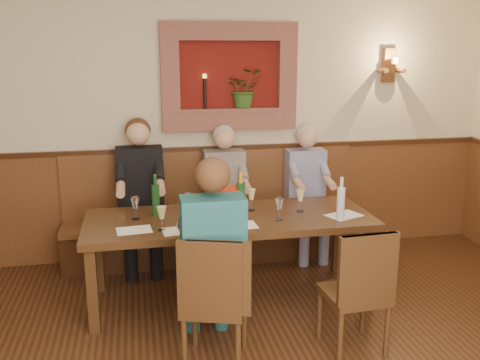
% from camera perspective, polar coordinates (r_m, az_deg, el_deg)
% --- Properties ---
extents(room_shell, '(6.04, 6.04, 2.82)m').
position_cam_1_polar(room_shell, '(2.50, 6.25, 8.27)').
color(room_shell, beige).
rests_on(room_shell, ground).
extents(wainscoting, '(6.02, 6.02, 1.15)m').
position_cam_1_polar(wainscoting, '(2.93, 5.54, -17.95)').
color(wainscoting, brown).
rests_on(wainscoting, ground).
extents(wall_niche, '(1.36, 0.30, 1.06)m').
position_cam_1_polar(wall_niche, '(5.42, -0.68, 10.49)').
color(wall_niche, '#63130E').
rests_on(wall_niche, ground).
extents(wall_sconce, '(0.25, 0.20, 0.35)m').
position_cam_1_polar(wall_sconce, '(5.93, 15.65, 11.61)').
color(wall_sconce, brown).
rests_on(wall_sconce, ground).
extents(dining_table, '(2.40, 0.90, 0.75)m').
position_cam_1_polar(dining_table, '(4.53, -1.12, -4.81)').
color(dining_table, '#351F10').
rests_on(dining_table, ground).
extents(bench, '(3.00, 0.45, 1.11)m').
position_cam_1_polar(bench, '(5.53, -2.82, -5.14)').
color(bench, '#381E0F').
rests_on(bench, ground).
extents(chair_near_left, '(0.53, 0.53, 0.95)m').
position_cam_1_polar(chair_near_left, '(3.81, -2.71, -15.23)').
color(chair_near_left, '#351F10').
rests_on(chair_near_left, ground).
extents(chair_near_right, '(0.44, 0.44, 0.94)m').
position_cam_1_polar(chair_near_right, '(4.03, 12.08, -13.85)').
color(chair_near_right, '#351F10').
rests_on(chair_near_right, ground).
extents(person_bench_left, '(0.44, 0.55, 1.48)m').
position_cam_1_polar(person_bench_left, '(5.28, -10.47, -2.97)').
color(person_bench_left, black).
rests_on(person_bench_left, ground).
extents(person_bench_mid, '(0.41, 0.50, 1.40)m').
position_cam_1_polar(person_bench_mid, '(5.37, -1.52, -2.92)').
color(person_bench_mid, '#625B5A').
rests_on(person_bench_mid, ground).
extents(person_bench_right, '(0.40, 0.48, 1.37)m').
position_cam_1_polar(person_bench_right, '(5.57, 7.15, -2.53)').
color(person_bench_right, navy).
rests_on(person_bench_right, ground).
extents(person_chair_front, '(0.43, 0.53, 1.45)m').
position_cam_1_polar(person_chair_front, '(3.81, -3.03, -9.84)').
color(person_chair_front, navy).
rests_on(person_chair_front, ground).
extents(spittoon_bucket, '(0.29, 0.29, 0.25)m').
position_cam_1_polar(spittoon_bucket, '(4.46, -1.16, -2.41)').
color(spittoon_bucket, red).
rests_on(spittoon_bucket, dining_table).
extents(wine_bottle_green_a, '(0.09, 0.09, 0.40)m').
position_cam_1_polar(wine_bottle_green_a, '(4.40, 0.08, -2.11)').
color(wine_bottle_green_a, '#19471E').
rests_on(wine_bottle_green_a, dining_table).
extents(wine_bottle_green_b, '(0.07, 0.07, 0.36)m').
position_cam_1_polar(wine_bottle_green_b, '(4.55, -8.98, -2.03)').
color(wine_bottle_green_b, '#19471E').
rests_on(wine_bottle_green_b, dining_table).
extents(water_bottle, '(0.07, 0.07, 0.36)m').
position_cam_1_polar(water_bottle, '(4.46, 10.69, -2.39)').
color(water_bottle, silver).
rests_on(water_bottle, dining_table).
extents(tasting_sheet_a, '(0.29, 0.22, 0.00)m').
position_cam_1_polar(tasting_sheet_a, '(4.26, -11.23, -5.26)').
color(tasting_sheet_a, white).
rests_on(tasting_sheet_a, dining_table).
extents(tasting_sheet_b, '(0.29, 0.21, 0.00)m').
position_cam_1_polar(tasting_sheet_b, '(4.28, -0.11, -4.87)').
color(tasting_sheet_b, white).
rests_on(tasting_sheet_b, dining_table).
extents(tasting_sheet_c, '(0.34, 0.30, 0.00)m').
position_cam_1_polar(tasting_sheet_c, '(4.62, 11.04, -3.72)').
color(tasting_sheet_c, white).
rests_on(tasting_sheet_c, dining_table).
extents(tasting_sheet_d, '(0.30, 0.23, 0.00)m').
position_cam_1_polar(tasting_sheet_d, '(4.19, -6.33, -5.37)').
color(tasting_sheet_d, white).
rests_on(tasting_sheet_d, dining_table).
extents(wine_glass_0, '(0.08, 0.08, 0.19)m').
position_cam_1_polar(wine_glass_0, '(4.65, 1.22, -2.11)').
color(wine_glass_0, '#DDD084').
rests_on(wine_glass_0, dining_table).
extents(wine_glass_1, '(0.08, 0.08, 0.19)m').
position_cam_1_polar(wine_glass_1, '(4.54, -5.51, -2.60)').
color(wine_glass_1, white).
rests_on(wine_glass_1, dining_table).
extents(wine_glass_2, '(0.08, 0.08, 0.19)m').
position_cam_1_polar(wine_glass_2, '(4.15, -3.06, -4.14)').
color(wine_glass_2, '#DDD084').
rests_on(wine_glass_2, dining_table).
extents(wine_glass_3, '(0.08, 0.08, 0.19)m').
position_cam_1_polar(wine_glass_3, '(4.64, 6.44, -2.23)').
color(wine_glass_3, '#DDD084').
rests_on(wine_glass_3, dining_table).
extents(wine_glass_4, '(0.08, 0.08, 0.19)m').
position_cam_1_polar(wine_glass_4, '(4.38, -1.70, -3.16)').
color(wine_glass_4, '#DDD084').
rests_on(wine_glass_4, dining_table).
extents(wine_glass_5, '(0.08, 0.08, 0.19)m').
position_cam_1_polar(wine_glass_5, '(4.49, -11.10, -3.00)').
color(wine_glass_5, white).
rests_on(wine_glass_5, dining_table).
extents(wine_glass_6, '(0.08, 0.08, 0.19)m').
position_cam_1_polar(wine_glass_6, '(4.19, -8.34, -4.09)').
color(wine_glass_6, '#DDD084').
rests_on(wine_glass_6, dining_table).
extents(wine_glass_7, '(0.08, 0.08, 0.19)m').
position_cam_1_polar(wine_glass_7, '(4.40, 4.20, -3.10)').
color(wine_glass_7, white).
rests_on(wine_glass_7, dining_table).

